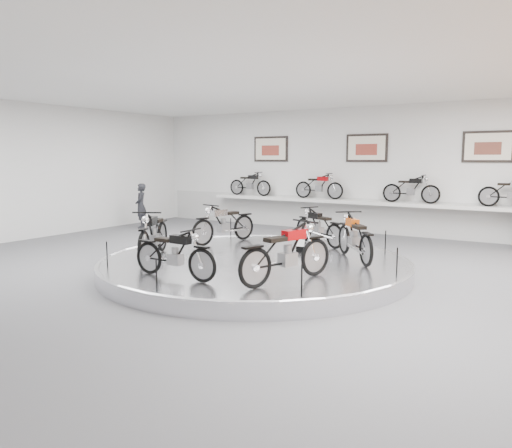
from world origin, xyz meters
The scene contains 22 objects.
floor centered at (0.00, 0.00, 0.00)m, with size 16.00×16.00×0.00m, color #545456.
ceiling centered at (0.00, 0.00, 4.00)m, with size 16.00×16.00×0.00m, color white.
wall_back centered at (0.00, 7.00, 2.00)m, with size 16.00×16.00×0.00m, color silver.
wall_left centered at (-8.00, 0.00, 2.00)m, with size 14.00×14.00×0.00m, color silver.
dado_band centered at (0.00, 6.98, 0.55)m, with size 15.68×0.04×1.10m, color #BCBCBA.
display_platform centered at (0.00, 0.30, 0.15)m, with size 6.40×6.40×0.30m, color silver.
platform_rim centered at (0.00, 0.30, 0.27)m, with size 6.40×6.40×0.10m, color #B2B2BA.
shelf centered at (0.00, 6.70, 1.00)m, with size 11.00×0.55×0.10m, color silver.
poster_left centered at (-3.50, 6.96, 2.70)m, with size 1.35×0.06×0.88m, color #EEE6CC.
poster_center centered at (0.00, 6.96, 2.70)m, with size 1.35×0.06×0.88m, color #EEE6CC.
poster_right centered at (3.50, 6.96, 2.70)m, with size 1.35×0.06×0.88m, color #EEE6CC.
shelf_bike_a centered at (-4.20, 6.70, 1.42)m, with size 1.22×0.42×0.73m, color black, non-canonical shape.
shelf_bike_b centered at (-1.50, 6.70, 1.42)m, with size 1.22×0.42×0.73m, color #90050A, non-canonical shape.
shelf_bike_c centered at (1.50, 6.70, 1.42)m, with size 1.22×0.42×0.73m, color black, non-canonical shape.
shelf_bike_d centered at (4.20, 6.70, 1.42)m, with size 1.22×0.42×0.73m, color #B4B5B9, non-canonical shape.
bike_a centered at (1.82, 1.25, 0.79)m, with size 1.65×0.58×0.97m, color #BE480C, non-canonical shape.
bike_b centered at (0.44, 2.50, 0.75)m, with size 1.53×0.54×0.90m, color black, non-canonical shape.
bike_c centered at (-1.67, 1.54, 0.79)m, with size 1.67×0.59×0.98m, color #B4B5B9, non-canonical shape.
bike_d centered at (-1.88, -0.71, 0.81)m, with size 1.73×0.61×1.02m, color black, non-canonical shape.
bike_e centered at (-0.27, -1.89, 0.75)m, with size 1.52×0.54×0.89m, color black, non-canonical shape.
bike_f centered at (1.51, -1.09, 0.81)m, with size 1.74×0.61×1.02m, color #90050A, non-canonical shape.
visitor centered at (-6.90, 3.98, 0.76)m, with size 0.56×0.37×1.53m, color black.
Camera 1 is at (5.42, -8.37, 2.38)m, focal length 35.00 mm.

